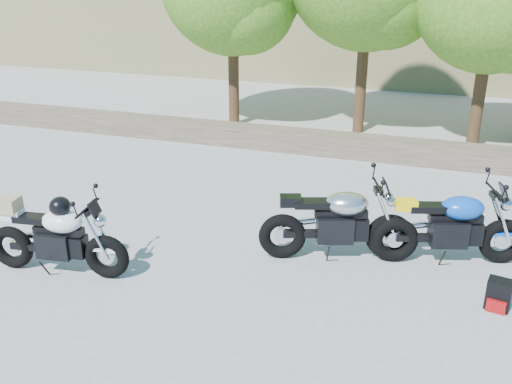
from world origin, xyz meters
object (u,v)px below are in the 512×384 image
Objects in this scene: silver_bike at (338,224)px; backpack at (499,295)px; white_bike at (56,236)px; blue_bike at (451,228)px.

silver_bike reaches higher than backpack.
white_bike is at bearing -159.21° from backpack.
silver_bike is at bearing 17.57° from white_bike.
backpack is (0.63, -1.09, -0.36)m from blue_bike.
silver_bike is at bearing 177.10° from blue_bike.
white_bike is at bearing -175.31° from blue_bike.
blue_bike reaches higher than backpack.
white_bike is 5.65m from blue_bike.
silver_bike is at bearing 173.94° from backpack.
silver_bike is 2.36m from backpack.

